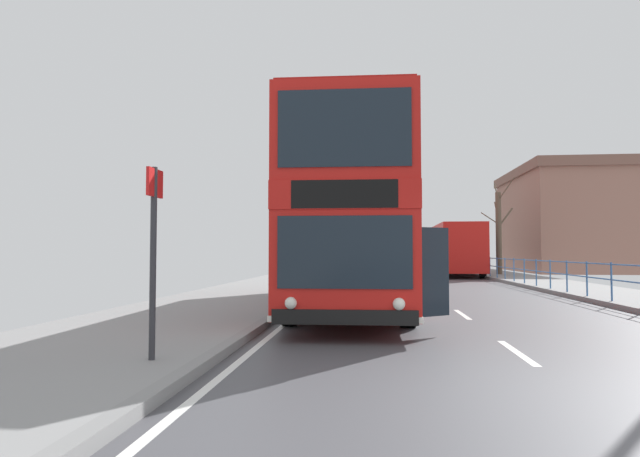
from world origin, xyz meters
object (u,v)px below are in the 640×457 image
object	(u,v)px
double_decker_bus_main	(352,221)
bare_tree_far_00	(499,231)
background_bus_far_lane	(453,248)
bus_stop_sign_near	(154,239)
background_building_00	(585,220)

from	to	relation	value
double_decker_bus_main	bare_tree_far_00	xyz separation A→B (m)	(8.30, 19.51, 0.47)
background_bus_far_lane	bus_stop_sign_near	size ratio (longest dim) A/B	4.50
bus_stop_sign_near	background_building_00	bearing A→B (deg)	61.99
background_bus_far_lane	background_building_00	distance (m)	13.68
background_bus_far_lane	bare_tree_far_00	world-z (taller)	bare_tree_far_00
bare_tree_far_00	double_decker_bus_main	bearing A→B (deg)	-113.05
background_bus_far_lane	bus_stop_sign_near	xyz separation A→B (m)	(-7.95, -28.25, -0.07)
double_decker_bus_main	bare_tree_far_00	size ratio (longest dim) A/B	1.88
bus_stop_sign_near	bare_tree_far_00	bearing A→B (deg)	68.64
bare_tree_far_00	background_building_00	world-z (taller)	background_building_00
background_bus_far_lane	background_building_00	world-z (taller)	background_building_00
background_bus_far_lane	background_building_00	bearing A→B (deg)	34.40
bus_stop_sign_near	bare_tree_far_00	distance (m)	28.93
bus_stop_sign_near	bare_tree_far_00	world-z (taller)	bare_tree_far_00
double_decker_bus_main	background_building_00	world-z (taller)	background_building_00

